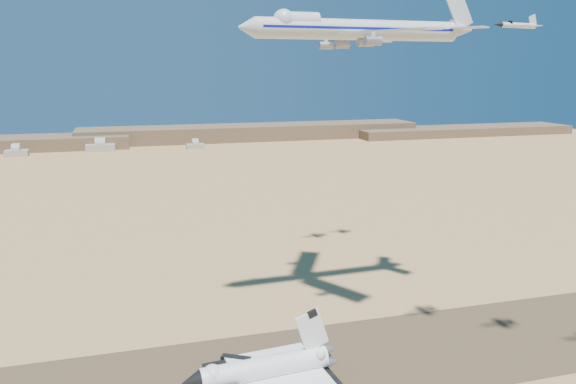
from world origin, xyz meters
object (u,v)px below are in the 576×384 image
object	(u,v)px
carrier_747	(352,29)
chase_jet_e	(350,26)
chase_jet_f	(379,41)
shuttle	(263,371)
chase_jet_a	(517,25)

from	to	relation	value
carrier_747	chase_jet_e	bearing A→B (deg)	66.48
carrier_747	chase_jet_f	size ratio (longest dim) A/B	6.03
chase_jet_f	shuttle	bearing A→B (deg)	-121.39
chase_jet_e	chase_jet_f	bearing A→B (deg)	10.98
chase_jet_e	chase_jet_f	world-z (taller)	chase_jet_e
shuttle	chase_jet_f	xyz separation A→B (m)	(77.64, 99.84, 93.60)
chase_jet_f	chase_jet_e	bearing A→B (deg)	-153.10
shuttle	chase_jet_e	world-z (taller)	chase_jet_e
carrier_747	chase_jet_f	xyz separation A→B (m)	(37.13, 59.43, -0.59)
carrier_747	chase_jet_e	size ratio (longest dim) A/B	5.56
shuttle	chase_jet_a	xyz separation A→B (m)	(69.12, -4.86, 93.01)
chase_jet_a	chase_jet_e	world-z (taller)	chase_jet_e
chase_jet_e	chase_jet_f	size ratio (longest dim) A/B	1.08
chase_jet_a	carrier_747	bearing A→B (deg)	112.08
shuttle	chase_jet_f	bearing A→B (deg)	46.74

